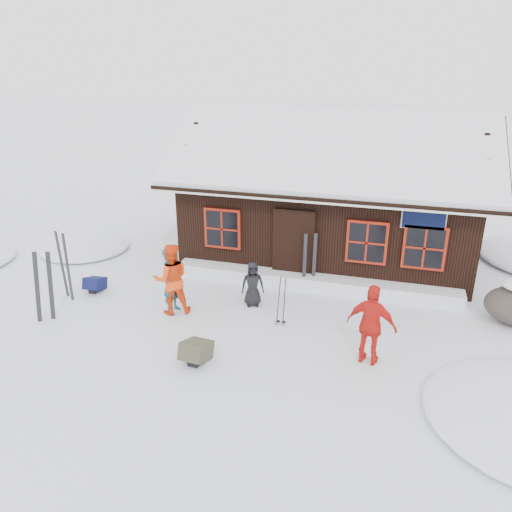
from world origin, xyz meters
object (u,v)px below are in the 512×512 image
object	(u,v)px
skier_orange_left	(171,279)
ski_poles	(281,302)
backpack_blue	(95,286)
skier_orange_right	(372,325)
ski_pair_left	(44,288)
backpack_olive	(196,354)
skier_crouched	(253,284)
skier_teal	(172,281)

from	to	relation	value
skier_orange_left	ski_poles	world-z (taller)	skier_orange_left
skier_orange_left	backpack_blue	bearing A→B (deg)	-40.77
skier_orange_right	ski_poles	xyz separation A→B (m)	(-2.05, 0.98, -0.27)
skier_orange_right	backpack_blue	bearing A→B (deg)	1.99
ski_pair_left	backpack_blue	bearing A→B (deg)	55.19
backpack_olive	skier_crouched	bearing A→B (deg)	87.13
skier_orange_right	skier_crouched	xyz separation A→B (m)	(-2.95, 1.75, -0.28)
skier_orange_left	skier_orange_right	xyz separation A→B (m)	(4.69, -0.86, -0.02)
skier_teal	skier_orange_right	bearing A→B (deg)	-98.71
skier_teal	skier_crouched	size ratio (longest dim) A/B	1.44
skier_orange_right	backpack_blue	size ratio (longest dim) A/B	3.07
skier_orange_right	ski_pair_left	xyz separation A→B (m)	(-7.33, -0.31, -0.02)
ski_pair_left	ski_poles	size ratio (longest dim) A/B	1.42
skier_crouched	ski_pair_left	distance (m)	4.84
skier_orange_right	skier_crouched	size ratio (longest dim) A/B	1.50
skier_orange_right	skier_crouched	distance (m)	3.44
backpack_blue	ski_poles	bearing A→B (deg)	-7.84
skier_orange_right	ski_pair_left	world-z (taller)	ski_pair_left
skier_orange_left	ski_pair_left	bearing A→B (deg)	-5.64
skier_teal	backpack_blue	size ratio (longest dim) A/B	2.94
backpack_blue	backpack_olive	world-z (taller)	backpack_olive
skier_crouched	backpack_olive	world-z (taller)	skier_crouched
skier_orange_right	ski_pair_left	bearing A→B (deg)	15.10
ski_pair_left	backpack_blue	world-z (taller)	ski_pair_left
skier_teal	skier_crouched	bearing A→B (deg)	-61.69
skier_teal	skier_orange_left	size ratio (longest dim) A/B	0.93
skier_teal	ski_pair_left	bearing A→B (deg)	116.51
backpack_olive	backpack_blue	bearing A→B (deg)	154.32
skier_orange_left	skier_crouched	world-z (taller)	skier_orange_left
skier_crouched	ski_poles	distance (m)	1.19
ski_poles	backpack_olive	size ratio (longest dim) A/B	1.92
ski_poles	backpack_olive	bearing A→B (deg)	-123.90
skier_teal	skier_crouched	world-z (taller)	skier_teal
ski_poles	backpack_blue	size ratio (longest dim) A/B	2.25
skier_crouched	backpack_olive	bearing A→B (deg)	-117.96
skier_orange_left	backpack_olive	world-z (taller)	skier_orange_left
ski_poles	skier_crouched	bearing A→B (deg)	139.74
skier_orange_left	ski_poles	distance (m)	2.66
backpack_blue	skier_orange_right	bearing A→B (deg)	-14.40
ski_poles	backpack_olive	xyz separation A→B (m)	(-1.29, -1.92, -0.41)
skier_orange_right	ski_pair_left	size ratio (longest dim) A/B	0.97
skier_teal	skier_orange_right	world-z (taller)	skier_orange_right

